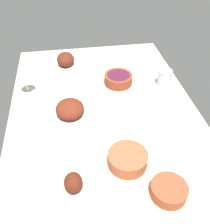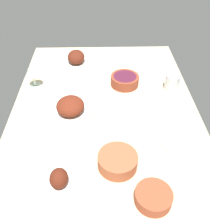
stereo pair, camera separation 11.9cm
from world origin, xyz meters
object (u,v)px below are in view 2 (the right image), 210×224
(plate_far_side, at_px, (59,178))
(bowl_soup, at_px, (118,161))
(spoon_loose, at_px, (168,151))
(bowl_sauce, at_px, (153,197))
(plate_near_viewer, at_px, (78,61))
(water_tumbler, at_px, (172,82))
(wine_glass, at_px, (32,70))
(fork_loose, at_px, (177,111))
(plate_center_main, at_px, (67,108))
(bowl_onions, at_px, (125,80))

(plate_far_side, relative_size, bowl_soup, 1.55)
(spoon_loose, bearing_deg, bowl_sauce, 136.08)
(plate_near_viewer, relative_size, bowl_sauce, 2.32)
(spoon_loose, bearing_deg, bowl_soup, 87.37)
(water_tumbler, distance_m, spoon_loose, 0.45)
(bowl_sauce, height_order, water_tumbler, water_tumbler)
(bowl_soup, bearing_deg, wine_glass, 37.29)
(bowl_soup, relative_size, fork_loose, 0.88)
(plate_center_main, distance_m, bowl_sauce, 0.57)
(bowl_sauce, bearing_deg, spoon_loose, -24.43)
(plate_near_viewer, height_order, bowl_onions, plate_near_viewer)
(fork_loose, bearing_deg, wine_glass, -2.02)
(fork_loose, bearing_deg, plate_near_viewer, -26.31)
(plate_far_side, bearing_deg, wine_glass, 18.11)
(bowl_onions, height_order, bowl_soup, same)
(bowl_soup, height_order, wine_glass, wine_glass)
(fork_loose, xyz_separation_m, spoon_loose, (-0.25, 0.09, 0.00))
(bowl_onions, relative_size, wine_glass, 1.08)
(bowl_onions, distance_m, spoon_loose, 0.50)
(plate_far_side, distance_m, bowl_onions, 0.67)
(wine_glass, xyz_separation_m, water_tumbler, (-0.04, -0.73, -0.06))
(water_tumbler, bearing_deg, spoon_loose, 166.05)
(plate_far_side, bearing_deg, plate_near_viewer, -1.57)
(plate_near_viewer, distance_m, spoon_loose, 0.80)
(plate_far_side, height_order, bowl_onions, plate_far_side)
(plate_far_side, distance_m, bowl_sauce, 0.34)
(plate_center_main, relative_size, wine_glass, 2.08)
(plate_far_side, xyz_separation_m, bowl_onions, (0.61, -0.29, 0.01))
(wine_glass, height_order, spoon_loose, wine_glass)
(plate_far_side, xyz_separation_m, bowl_soup, (0.06, -0.22, 0.01))
(bowl_soup, distance_m, spoon_loose, 0.22)
(plate_far_side, xyz_separation_m, water_tumbler, (0.56, -0.53, 0.02))
(bowl_soup, height_order, fork_loose, bowl_soup)
(plate_center_main, bearing_deg, bowl_onions, -52.14)
(bowl_sauce, distance_m, wine_glass, 0.87)
(plate_center_main, bearing_deg, wine_glass, 41.16)
(spoon_loose, bearing_deg, wine_glass, 32.85)
(bowl_sauce, xyz_separation_m, water_tumbler, (0.65, -0.21, 0.02))
(plate_center_main, bearing_deg, bowl_sauce, -144.95)
(plate_far_side, bearing_deg, spoon_loose, -73.33)
(plate_far_side, relative_size, wine_glass, 1.69)
(plate_near_viewer, distance_m, water_tumbler, 0.57)
(plate_near_viewer, bearing_deg, bowl_onions, -129.20)
(plate_center_main, distance_m, plate_far_side, 0.38)
(wine_glass, xyz_separation_m, fork_loose, (-0.23, -0.72, -0.10))
(bowl_onions, distance_m, fork_loose, 0.33)
(bowl_onions, height_order, wine_glass, wine_glass)
(plate_center_main, height_order, plate_far_side, plate_center_main)
(bowl_sauce, relative_size, water_tumbler, 1.49)
(bowl_sauce, distance_m, fork_loose, 0.50)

